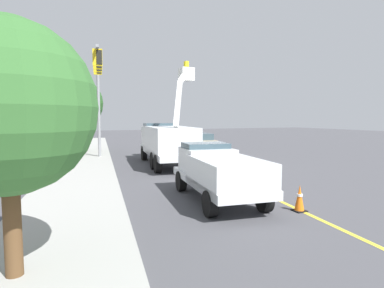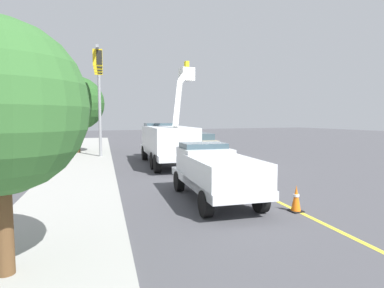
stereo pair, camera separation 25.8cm
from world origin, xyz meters
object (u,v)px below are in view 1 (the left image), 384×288
Objects in this scene: utility_bucket_truck at (167,140)px; service_pickup_truck at (218,171)px; passing_minivan at (199,141)px; traffic_cone_leading at (300,198)px; traffic_cone_mid_front at (183,152)px; traffic_signal_mast at (98,79)px.

utility_bucket_truck is 9.46m from service_pickup_truck.
utility_bucket_truck is 1.69× the size of passing_minivan.
passing_minivan is 5.66× the size of traffic_cone_leading.
traffic_cone_leading is at bearing -177.03° from utility_bucket_truck.
traffic_cone_mid_front is at bearing 134.51° from passing_minivan.
traffic_signal_mast is (15.03, 4.46, 5.31)m from traffic_cone_leading.
traffic_signal_mast is at bearing 108.94° from passing_minivan.
passing_minivan is 0.61× the size of traffic_signal_mast.
service_pickup_truck is 6.58× the size of traffic_cone_leading.
passing_minivan is at bearing -14.54° from traffic_cone_leading.
passing_minivan is at bearing -22.42° from service_pickup_truck.
traffic_cone_leading is at bearing -163.47° from traffic_signal_mast.
traffic_cone_mid_front is 0.09× the size of traffic_signal_mast.
utility_bucket_truck is 8.41m from passing_minivan.
passing_minivan is (15.85, -6.54, -0.15)m from service_pickup_truck.
utility_bucket_truck reaches higher than traffic_cone_mid_front.
passing_minivan is at bearing -39.34° from utility_bucket_truck.
utility_bucket_truck is 1.45× the size of service_pickup_truck.
passing_minivan is 3.79m from traffic_cone_mid_front.
traffic_cone_leading is at bearing -141.76° from service_pickup_truck.
service_pickup_truck is at bearing 163.67° from traffic_cone_mid_front.
passing_minivan reaches higher than traffic_cone_leading.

